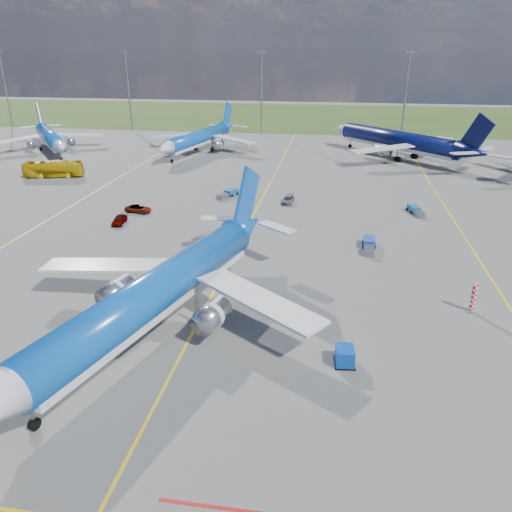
# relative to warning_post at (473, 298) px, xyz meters

# --- Properties ---
(ground) EXTENTS (400.00, 400.00, 0.00)m
(ground) POSITION_rel_warning_post_xyz_m (-26.00, -8.00, -1.50)
(ground) COLOR #5C5C59
(ground) RESTS_ON ground
(grass_strip) EXTENTS (400.00, 80.00, 0.01)m
(grass_strip) POSITION_rel_warning_post_xyz_m (-26.00, 142.00, -1.50)
(grass_strip) COLOR #2D4719
(grass_strip) RESTS_ON ground
(taxiway_lines) EXTENTS (60.25, 160.00, 0.02)m
(taxiway_lines) POSITION_rel_warning_post_xyz_m (-25.83, 19.70, -1.49)
(taxiway_lines) COLOR yellow
(taxiway_lines) RESTS_ON ground
(floodlight_masts) EXTENTS (202.20, 0.50, 22.70)m
(floodlight_masts) POSITION_rel_warning_post_xyz_m (-16.00, 102.00, 11.06)
(floodlight_masts) COLOR slate
(floodlight_masts) RESTS_ON ground
(warning_post) EXTENTS (0.50, 0.50, 3.00)m
(warning_post) POSITION_rel_warning_post_xyz_m (0.00, 0.00, 0.00)
(warning_post) COLOR red
(warning_post) RESTS_ON ground
(bg_jet_nw) EXTENTS (45.38, 46.82, 9.76)m
(bg_jet_nw) POSITION_rel_warning_post_xyz_m (-82.62, 67.32, -1.50)
(bg_jet_nw) COLOR #0C4FAF
(bg_jet_nw) RESTS_ON ground
(bg_jet_nnw) EXTENTS (37.09, 43.89, 10.02)m
(bg_jet_nnw) POSITION_rel_warning_post_xyz_m (-46.80, 71.93, -1.50)
(bg_jet_nnw) COLOR #0C4FAF
(bg_jet_nnw) RESTS_ON ground
(bg_jet_n) EXTENTS (55.66, 56.07, 11.75)m
(bg_jet_n) POSITION_rel_warning_post_xyz_m (-0.23, 72.85, -1.50)
(bg_jet_n) COLOR #070D3F
(bg_jet_n) RESTS_ON ground
(main_airliner) EXTENTS (43.11, 49.95, 11.13)m
(main_airliner) POSITION_rel_warning_post_xyz_m (-29.21, -8.24, -1.50)
(main_airliner) COLOR #0C4FAF
(main_airliner) RESTS_ON ground
(uld_container) EXTENTS (1.62, 1.95, 1.47)m
(uld_container) POSITION_rel_warning_post_xyz_m (-12.37, -10.82, -0.77)
(uld_container) COLOR #0B3DA3
(uld_container) RESTS_ON ground
(apron_bus) EXTENTS (11.62, 5.33, 3.15)m
(apron_bus) POSITION_rel_warning_post_xyz_m (-68.85, 43.80, 0.08)
(apron_bus) COLOR #C7A00B
(apron_bus) RESTS_ON ground
(service_car_a) EXTENTS (1.84, 3.90, 1.29)m
(service_car_a) POSITION_rel_warning_post_xyz_m (-44.66, 19.15, -0.86)
(service_car_a) COLOR #999999
(service_car_a) RESTS_ON ground
(service_car_b) EXTENTS (4.36, 2.46, 1.15)m
(service_car_b) POSITION_rel_warning_post_xyz_m (-43.95, 24.81, -0.93)
(service_car_b) COLOR #999999
(service_car_b) RESTS_ON ground
(service_car_c) EXTENTS (2.07, 4.19, 1.17)m
(service_car_c) POSITION_rel_warning_post_xyz_m (-21.34, 33.39, -0.91)
(service_car_c) COLOR #999999
(service_car_c) RESTS_ON ground
(baggage_tug_w) EXTENTS (1.57, 5.11, 1.14)m
(baggage_tug_w) POSITION_rel_warning_post_xyz_m (-9.15, 14.96, -0.97)
(baggage_tug_w) COLOR #1C41A9
(baggage_tug_w) RESTS_ON ground
(baggage_tug_c) EXTENTS (3.10, 4.88, 1.07)m
(baggage_tug_c) POSITION_rel_warning_post_xyz_m (-31.90, 35.55, -1.00)
(baggage_tug_c) COLOR #174E8A
(baggage_tug_c) RESTS_ON ground
(baggage_tug_e) EXTENTS (2.37, 4.64, 1.01)m
(baggage_tug_e) POSITION_rel_warning_post_xyz_m (-1.29, 30.93, -1.03)
(baggage_tug_e) COLOR #17568E
(baggage_tug_e) RESTS_ON ground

